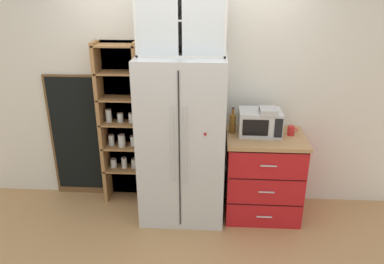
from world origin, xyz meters
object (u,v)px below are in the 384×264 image
object	(u,v)px
bottle_amber	(233,122)
refrigerator	(183,140)
chalkboard_menu	(76,137)
coffee_maker	(267,122)
microwave	(260,122)
mug_red	(291,131)
mug_sage	(267,133)

from	to	relation	value
bottle_amber	refrigerator	bearing A→B (deg)	-168.09
refrigerator	chalkboard_menu	size ratio (longest dim) A/B	1.19
refrigerator	coffee_maker	distance (m)	0.90
bottle_amber	microwave	bearing A→B (deg)	-4.38
chalkboard_menu	mug_red	bearing A→B (deg)	-5.91
mug_sage	chalkboard_menu	distance (m)	2.20
chalkboard_menu	mug_sage	bearing A→B (deg)	-8.46
microwave	mug_red	world-z (taller)	microwave
refrigerator	mug_red	world-z (taller)	refrigerator
mug_red	bottle_amber	distance (m)	0.62
coffee_maker	mug_red	distance (m)	0.28
microwave	mug_red	bearing A→B (deg)	-1.78
mug_sage	chalkboard_menu	bearing A→B (deg)	171.54
refrigerator	mug_sage	size ratio (longest dim) A/B	15.09
mug_red	mug_sage	world-z (taller)	mug_red
microwave	chalkboard_menu	size ratio (longest dim) A/B	0.30
coffee_maker	mug_red	size ratio (longest dim) A/B	2.86
mug_sage	chalkboard_menu	size ratio (longest dim) A/B	0.08
mug_red	bottle_amber	xyz separation A→B (m)	(-0.61, 0.03, 0.07)
microwave	chalkboard_menu	xyz separation A→B (m)	(-2.10, 0.24, -0.32)
mug_sage	chalkboard_menu	world-z (taller)	chalkboard_menu
refrigerator	mug_red	xyz separation A→B (m)	(1.14, 0.08, 0.10)
microwave	chalkboard_menu	distance (m)	2.13
refrigerator	bottle_amber	xyz separation A→B (m)	(0.52, 0.11, 0.17)
refrigerator	chalkboard_menu	distance (m)	1.34
coffee_maker	mug_sage	xyz separation A→B (m)	(0.00, -0.04, -0.11)
microwave	mug_sage	bearing A→B (deg)	-49.07
mug_sage	chalkboard_menu	xyz separation A→B (m)	(-2.17, 0.32, -0.24)
refrigerator	bottle_amber	bearing A→B (deg)	11.91
refrigerator	bottle_amber	world-z (taller)	refrigerator
mug_red	chalkboard_menu	bearing A→B (deg)	174.09
bottle_amber	chalkboard_menu	world-z (taller)	chalkboard_menu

